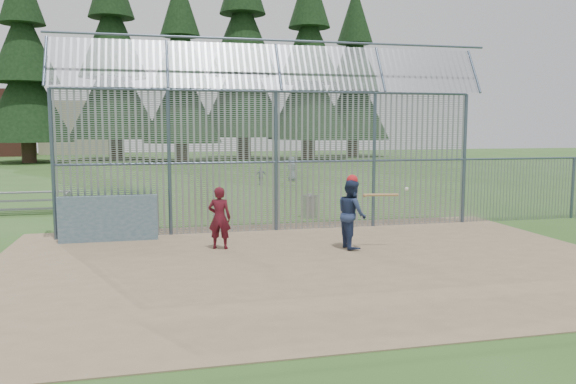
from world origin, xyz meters
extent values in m
plane|color=#2D511E|center=(0.00, 0.00, 0.00)|extent=(120.00, 120.00, 0.00)
cube|color=#756047|center=(0.00, -0.50, 0.01)|extent=(14.00, 10.00, 0.02)
cube|color=#38566B|center=(-4.60, 2.90, 0.62)|extent=(2.50, 0.12, 1.20)
imported|color=navy|center=(1.30, 0.69, 0.87)|extent=(0.66, 0.84, 1.70)
imported|color=maroon|center=(-1.88, 1.34, 0.79)|extent=(0.64, 0.52, 1.53)
imported|color=slate|center=(4.06, 18.30, 0.69)|extent=(0.80, 0.77, 1.38)
imported|color=slate|center=(1.94, 16.30, 0.49)|extent=(0.59, 0.28, 0.98)
sphere|color=red|center=(1.30, 0.69, 1.70)|extent=(0.27, 0.27, 0.27)
cylinder|color=#AA7F4C|center=(2.00, 0.54, 1.34)|extent=(0.85, 0.23, 0.07)
sphere|color=#AA7F4C|center=(1.57, 0.54, 1.34)|extent=(0.09, 0.09, 0.09)
sphere|color=white|center=(2.64, 0.45, 1.48)|extent=(0.09, 0.09, 0.09)
cylinder|color=gray|center=(1.59, 5.59, 0.35)|extent=(0.52, 0.52, 0.70)
cylinder|color=#9EA0A5|center=(1.59, 5.59, 0.72)|extent=(0.56, 0.56, 0.05)
sphere|color=#9EA0A5|center=(1.59, 5.59, 0.77)|extent=(0.10, 0.10, 0.10)
cube|color=slate|center=(-7.85, 8.38, 0.20)|extent=(3.00, 0.25, 0.05)
cube|color=gray|center=(-7.85, 8.73, 0.45)|extent=(3.00, 0.25, 0.05)
cube|color=slate|center=(-7.85, 9.08, 0.70)|extent=(3.00, 0.25, 0.05)
cube|color=gray|center=(-6.45, 8.73, 0.35)|extent=(0.06, 0.90, 0.70)
cylinder|color=#47566B|center=(-6.00, 3.50, 2.00)|extent=(0.10, 0.10, 4.00)
cylinder|color=#47566B|center=(-3.00, 3.50, 2.00)|extent=(0.10, 0.10, 4.00)
cylinder|color=#47566B|center=(0.00, 3.50, 2.00)|extent=(0.10, 0.10, 4.00)
cylinder|color=#47566B|center=(3.00, 3.50, 2.00)|extent=(0.10, 0.10, 4.00)
cylinder|color=#47566B|center=(6.00, 3.50, 2.00)|extent=(0.10, 0.10, 4.00)
cylinder|color=#47566B|center=(0.00, 3.50, 4.00)|extent=(12.00, 0.07, 0.07)
cylinder|color=#47566B|center=(0.00, 3.50, 2.00)|extent=(12.00, 0.06, 0.06)
cube|color=gray|center=(0.00, 3.50, 2.00)|extent=(12.00, 0.02, 4.00)
cube|color=gray|center=(0.00, 3.12, 4.65)|extent=(12.00, 0.77, 1.31)
cylinder|color=#47566B|center=(6.00, 3.50, 1.00)|extent=(0.08, 0.08, 2.00)
cylinder|color=#47566B|center=(10.00, 3.50, 1.00)|extent=(0.08, 0.08, 2.00)
cube|color=gray|center=(10.00, 3.50, 1.00)|extent=(8.00, 0.02, 2.00)
cylinder|color=#332319|center=(-14.00, 40.00, 1.53)|extent=(1.19, 1.19, 3.06)
cone|color=black|center=(-14.00, 40.00, 10.20)|extent=(7.48, 7.48, 13.94)
cylinder|color=#332319|center=(-7.00, 43.00, 1.71)|extent=(1.33, 1.33, 3.42)
cone|color=black|center=(-7.00, 43.00, 11.40)|extent=(8.36, 8.36, 15.58)
cylinder|color=#332319|center=(-1.00, 39.00, 1.44)|extent=(1.12, 1.12, 2.88)
cone|color=black|center=(-1.00, 39.00, 9.60)|extent=(7.04, 7.04, 13.12)
cylinder|color=#332319|center=(5.00, 42.00, 1.80)|extent=(1.40, 1.40, 3.60)
cone|color=black|center=(5.00, 42.00, 12.00)|extent=(8.80, 8.80, 16.40)
cylinder|color=#332319|center=(11.00, 40.00, 1.62)|extent=(1.26, 1.26, 3.24)
cone|color=black|center=(11.00, 40.00, 10.80)|extent=(7.92, 7.92, 14.76)
cylinder|color=#332319|center=(17.00, 44.00, 1.53)|extent=(1.19, 1.19, 3.06)
cone|color=black|center=(17.00, 44.00, 10.20)|extent=(7.48, 7.48, 13.94)
cube|color=#B2A58C|center=(-12.00, 58.00, 3.00)|extent=(8.00, 7.00, 6.00)
camera|label=1|loc=(-3.35, -12.23, 2.97)|focal=35.00mm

